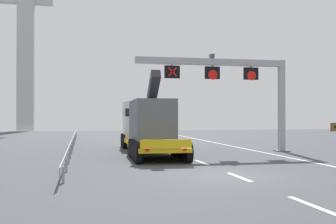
# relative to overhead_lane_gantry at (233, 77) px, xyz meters

# --- Properties ---
(ground) EXTENTS (112.00, 112.00, 0.00)m
(ground) POSITION_rel_overhead_lane_gantry_xyz_m (-4.20, -11.05, -5.22)
(ground) COLOR #424449
(lane_markings) EXTENTS (0.20, 58.65, 0.01)m
(lane_markings) POSITION_rel_overhead_lane_gantry_xyz_m (-3.92, 10.98, -5.22)
(lane_markings) COLOR silver
(lane_markings) RESTS_ON ground
(edge_line_right) EXTENTS (0.20, 63.00, 0.01)m
(edge_line_right) POSITION_rel_overhead_lane_gantry_xyz_m (2.00, 0.95, -5.22)
(edge_line_right) COLOR silver
(edge_line_right) RESTS_ON ground
(overhead_lane_gantry) EXTENTS (10.97, 0.90, 6.80)m
(overhead_lane_gantry) POSITION_rel_overhead_lane_gantry_xyz_m (0.00, 0.00, 0.00)
(overhead_lane_gantry) COLOR #9EA0A5
(overhead_lane_gantry) RESTS_ON ground
(heavy_haul_truck_yellow) EXTENTS (3.32, 14.12, 5.30)m
(heavy_haul_truck_yellow) POSITION_rel_overhead_lane_gantry_xyz_m (-5.85, 1.44, -3.23)
(heavy_haul_truck_yellow) COLOR yellow
(heavy_haul_truck_yellow) RESTS_ON ground
(guardrail_left) EXTENTS (0.13, 37.45, 0.76)m
(guardrail_left) POSITION_rel_overhead_lane_gantry_xyz_m (-11.03, 5.68, -4.66)
(guardrail_left) COLOR #999EA3
(guardrail_left) RESTS_ON ground
(bridge_pylon_distant) EXTENTS (9.00, 2.00, 36.12)m
(bridge_pylon_distant) POSITION_rel_overhead_lane_gantry_xyz_m (-19.74, 47.46, 13.23)
(bridge_pylon_distant) COLOR #B7B7B2
(bridge_pylon_distant) RESTS_ON ground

